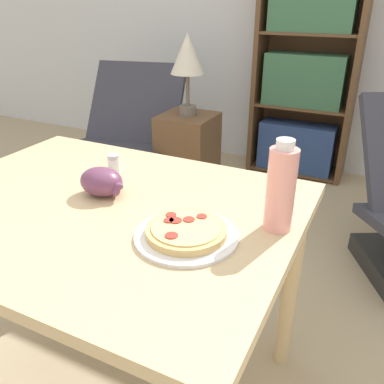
{
  "coord_description": "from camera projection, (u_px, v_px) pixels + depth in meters",
  "views": [
    {
      "loc": [
        0.72,
        -0.74,
        1.33
      ],
      "look_at": [
        0.26,
        0.18,
        0.83
      ],
      "focal_mm": 38.0,
      "sensor_mm": 36.0,
      "label": 1
    }
  ],
  "objects": [
    {
      "name": "lounge_chair_near",
      "position": [
        130.0,
        152.0,
        3.0
      ],
      "size": [
        0.82,
        0.89,
        0.88
      ],
      "rotation": [
        0.0,
        0.0,
        0.22
      ],
      "color": "black",
      "rests_on": "ground_plane"
    },
    {
      "name": "grape_bunch",
      "position": [
        102.0,
        182.0,
        1.25
      ],
      "size": [
        0.15,
        0.12,
        0.09
      ],
      "color": "#6B3856",
      "rests_on": "dining_table"
    },
    {
      "name": "bookshelf",
      "position": [
        305.0,
        77.0,
        3.06
      ],
      "size": [
        0.75,
        0.3,
        1.63
      ],
      "color": "brown",
      "rests_on": "ground_plane"
    },
    {
      "name": "side_table",
      "position": [
        188.0,
        161.0,
        2.74
      ],
      "size": [
        0.34,
        0.34,
        0.64
      ],
      "color": "brown",
      "rests_on": "ground_plane"
    },
    {
      "name": "table_lamp",
      "position": [
        187.0,
        58.0,
        2.45
      ],
      "size": [
        0.21,
        0.21,
        0.5
      ],
      "color": "#665B51",
      "rests_on": "side_table"
    },
    {
      "name": "pizza_on_plate",
      "position": [
        186.0,
        233.0,
        1.04
      ],
      "size": [
        0.27,
        0.27,
        0.04
      ],
      "color": "white",
      "rests_on": "dining_table"
    },
    {
      "name": "dining_table",
      "position": [
        104.0,
        234.0,
        1.26
      ],
      "size": [
        1.16,
        0.88,
        0.77
      ],
      "color": "#D1B27F",
      "rests_on": "ground_plane"
    },
    {
      "name": "drink_bottle",
      "position": [
        281.0,
        188.0,
        1.04
      ],
      "size": [
        0.08,
        0.08,
        0.25
      ],
      "color": "pink",
      "rests_on": "dining_table"
    },
    {
      "name": "salt_shaker",
      "position": [
        114.0,
        164.0,
        1.41
      ],
      "size": [
        0.04,
        0.04,
        0.07
      ],
      "color": "white",
      "rests_on": "dining_table"
    }
  ]
}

